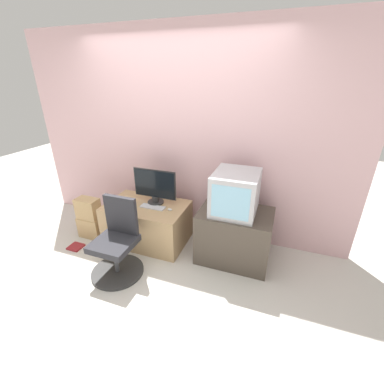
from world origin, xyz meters
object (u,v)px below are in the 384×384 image
keyboard (153,207)px  office_chair (117,245)px  crt_tv (235,193)px  book (76,247)px  mouse (170,210)px  cardboard_box_lower (91,227)px  main_monitor (155,187)px

keyboard → office_chair: size_ratio=0.37×
keyboard → crt_tv: crt_tv is taller
keyboard → book: bearing=-153.5°
keyboard → book: (-0.91, -0.45, -0.52)m
keyboard → mouse: (0.24, -0.00, 0.01)m
crt_tv → office_chair: crt_tv is taller
crt_tv → book: size_ratio=3.20×
mouse → cardboard_box_lower: bearing=-172.3°
main_monitor → book: bearing=-146.3°
mouse → office_chair: office_chair is taller
crt_tv → book: crt_tv is taller
mouse → book: 1.34m
crt_tv → office_chair: (-1.14, -0.68, -0.52)m
mouse → office_chair: (-0.36, -0.61, -0.20)m
book → cardboard_box_lower: bearing=85.4°
office_chair → keyboard: bearing=78.1°
book → main_monitor: bearing=33.7°
crt_tv → cardboard_box_lower: 2.04m
cardboard_box_lower → keyboard: bearing=9.7°
keyboard → cardboard_box_lower: bearing=-170.3°
keyboard → mouse: mouse is taller
office_chair → book: (-0.78, 0.15, -0.33)m
main_monitor → book: main_monitor is taller
main_monitor → cardboard_box_lower: size_ratio=1.77×
cardboard_box_lower → main_monitor: bearing=18.5°
keyboard → office_chair: bearing=-101.9°
main_monitor → cardboard_box_lower: 1.10m
crt_tv → book: 2.16m
office_chair → cardboard_box_lower: 0.91m
keyboard → cardboard_box_lower: (-0.89, -0.15, -0.39)m
main_monitor → keyboard: 0.26m
crt_tv → cardboard_box_lower: size_ratio=1.70×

